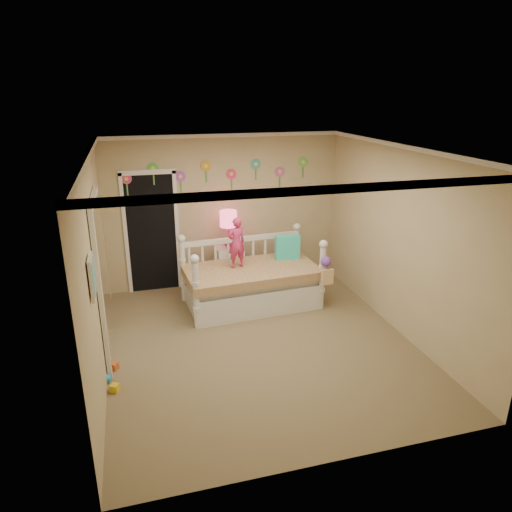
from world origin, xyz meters
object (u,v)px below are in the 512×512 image
object	(u,v)px
daybed	(251,271)
nightstand	(229,268)
child	(236,243)
table_lamp	(228,223)

from	to	relation	value
daybed	nightstand	distance (m)	0.77
daybed	child	bearing A→B (deg)	156.99
nightstand	table_lamp	bearing A→B (deg)	0.00
nightstand	table_lamp	xyz separation A→B (m)	(0.00, 0.00, 0.80)
nightstand	table_lamp	world-z (taller)	table_lamp
table_lamp	nightstand	bearing A→B (deg)	0.00
daybed	table_lamp	world-z (taller)	table_lamp
nightstand	child	bearing A→B (deg)	-96.71
child	daybed	bearing A→B (deg)	147.29
daybed	child	xyz separation A→B (m)	(-0.21, 0.07, 0.47)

